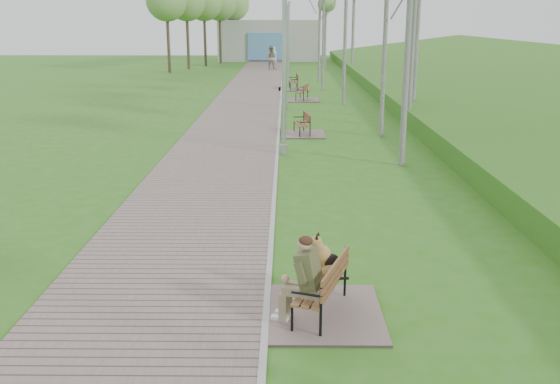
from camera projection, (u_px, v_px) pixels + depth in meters
The scene contains 15 objects.
ground at pixel (274, 200), 14.84m from camera, with size 120.00×120.00×0.00m, color #306814.
walkway at pixel (251, 94), 35.56m from camera, with size 3.50×67.00×0.04m, color #74645E.
kerb at pixel (281, 94), 35.54m from camera, with size 0.10×67.00×0.05m, color #999993.
embankment at pixel (501, 97), 33.99m from camera, with size 14.00×70.00×1.60m, color #41782C.
building_north at pixel (269, 40), 63.41m from camera, with size 10.00×5.20×4.00m.
bench_main at pixel (317, 289), 8.95m from camera, with size 1.73×1.92×1.51m.
bench_second at pixel (302, 130), 23.09m from camera, with size 1.60×1.78×0.98m.
bench_third at pixel (302, 97), 32.81m from camera, with size 1.72×1.91×1.05m.
bench_far at pixel (294, 86), 37.70m from camera, with size 1.88×2.09×1.15m.
lamp_post_near at pixel (284, 70), 19.05m from camera, with size 0.22×0.22×5.66m.
lamp_post_second at pixel (285, 55), 29.03m from camera, with size 0.21×0.21×5.36m.
lamp_post_third at pixel (289, 46), 39.87m from camera, with size 0.20×0.20×5.20m.
lamp_post_far at pixel (288, 38), 54.24m from camera, with size 0.20×0.20×5.29m.
pedestrian_near at pixel (274, 57), 54.49m from camera, with size 0.65×0.42×1.77m, color silver.
pedestrian_far at pixel (271, 58), 52.07m from camera, with size 0.95×0.74×1.95m, color gray.
Camera 1 is at (0.29, -14.24, 4.18)m, focal length 40.00 mm.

